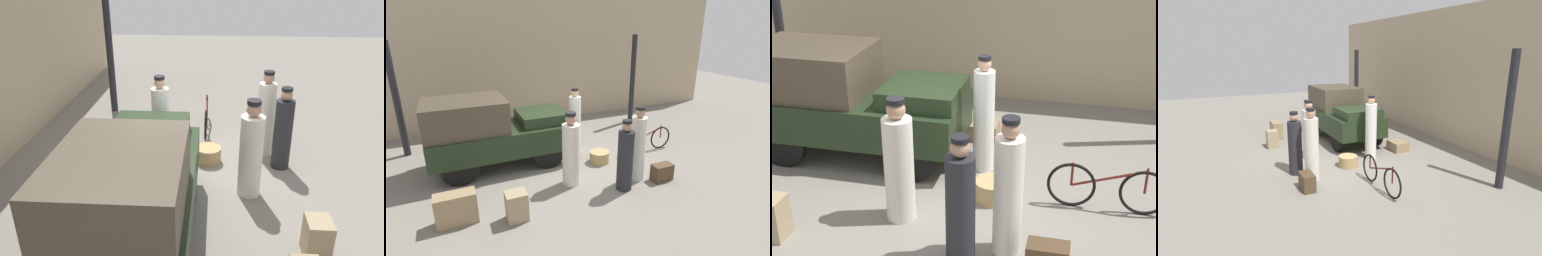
% 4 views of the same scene
% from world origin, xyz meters
% --- Properties ---
extents(ground_plane, '(30.00, 30.00, 0.00)m').
position_xyz_m(ground_plane, '(0.00, 0.00, 0.00)').
color(ground_plane, gray).
extents(station_building_facade, '(16.00, 0.15, 4.50)m').
position_xyz_m(station_building_facade, '(0.00, 4.08, 2.25)').
color(station_building_facade, tan).
rests_on(station_building_facade, ground).
extents(canopy_pillar_left, '(0.18, 0.18, 3.15)m').
position_xyz_m(canopy_pillar_left, '(-4.07, 2.53, 1.58)').
color(canopy_pillar_left, black).
rests_on(canopy_pillar_left, ground).
extents(canopy_pillar_right, '(0.18, 0.18, 3.15)m').
position_xyz_m(canopy_pillar_right, '(3.41, 2.53, 1.58)').
color(canopy_pillar_right, black).
rests_on(canopy_pillar_right, ground).
extents(truck, '(3.45, 1.58, 1.83)m').
position_xyz_m(truck, '(-1.91, 0.84, 0.99)').
color(truck, black).
rests_on(truck, ground).
extents(bicycle, '(1.66, 0.04, 0.72)m').
position_xyz_m(bicycle, '(2.28, -0.01, 0.35)').
color(bicycle, black).
rests_on(bicycle, ground).
extents(wicker_basket, '(0.52, 0.52, 0.31)m').
position_xyz_m(wicker_basket, '(0.70, -0.10, 0.15)').
color(wicker_basket, tan).
rests_on(wicker_basket, ground).
extents(porter_standing_middle, '(0.33, 0.33, 1.87)m').
position_xyz_m(porter_standing_middle, '(0.37, 0.80, 0.87)').
color(porter_standing_middle, white).
rests_on(porter_standing_middle, ground).
extents(porter_with_bicycle, '(0.35, 0.35, 1.64)m').
position_xyz_m(porter_with_bicycle, '(0.57, -1.52, 0.75)').
color(porter_with_bicycle, '#232328').
rests_on(porter_with_bicycle, ground).
extents(conductor_in_dark_uniform, '(0.35, 0.35, 1.80)m').
position_xyz_m(conductor_in_dark_uniform, '(1.09, -1.25, 0.83)').
color(conductor_in_dark_uniform, silver).
rests_on(conductor_in_dark_uniform, ground).
extents(porter_lifting_near_truck, '(0.40, 0.40, 1.74)m').
position_xyz_m(porter_lifting_near_truck, '(-0.43, -0.83, 0.80)').
color(porter_lifting_near_truck, silver).
rests_on(porter_lifting_near_truck, ground).
extents(suitcase_small_leather, '(0.74, 0.33, 0.62)m').
position_xyz_m(suitcase_small_leather, '(-2.95, -1.29, 0.31)').
color(suitcase_small_leather, '#937A56').
rests_on(suitcase_small_leather, ground).
extents(trunk_large_brown, '(0.39, 0.34, 0.58)m').
position_xyz_m(trunk_large_brown, '(-1.90, -1.64, 0.29)').
color(trunk_large_brown, '#9E8966').
rests_on(trunk_large_brown, ground).
extents(suitcase_black_upright, '(0.49, 0.28, 0.40)m').
position_xyz_m(suitcase_black_upright, '(1.61, -1.55, 0.20)').
color(suitcase_black_upright, '#4C3823').
rests_on(suitcase_black_upright, ground).
extents(suitcase_tan_flat, '(0.60, 0.48, 0.29)m').
position_xyz_m(suitcase_tan_flat, '(0.11, 1.94, 0.15)').
color(suitcase_tan_flat, '#937A56').
rests_on(suitcase_tan_flat, ground).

